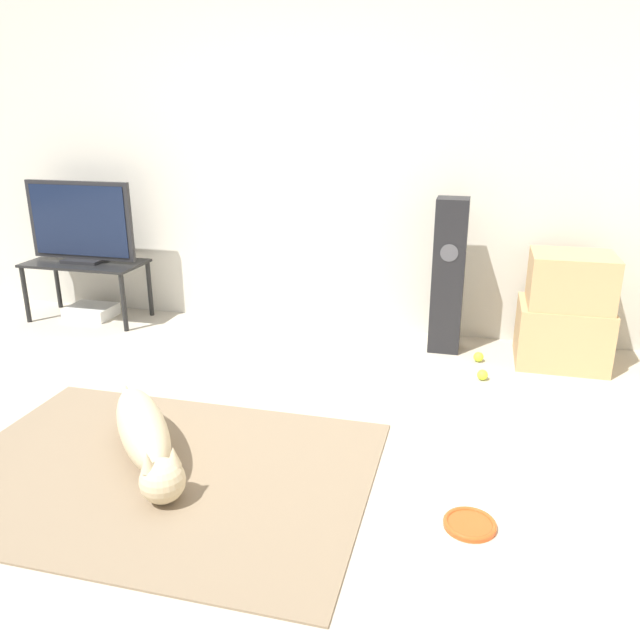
# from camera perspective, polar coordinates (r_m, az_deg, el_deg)

# --- Properties ---
(ground_plane) EXTENTS (12.00, 12.00, 0.00)m
(ground_plane) POSITION_cam_1_polar(r_m,az_deg,el_deg) (3.19, -14.42, -11.92)
(ground_plane) COLOR #BCB29E
(wall_back) EXTENTS (8.00, 0.06, 2.55)m
(wall_back) POSITION_cam_1_polar(r_m,az_deg,el_deg) (4.70, -3.28, 14.85)
(wall_back) COLOR beige
(wall_back) RESTS_ON ground_plane
(area_rug) EXTENTS (1.95, 1.40, 0.01)m
(area_rug) POSITION_cam_1_polar(r_m,az_deg,el_deg) (3.06, -14.49, -13.26)
(area_rug) COLOR #847056
(area_rug) RESTS_ON ground_plane
(dog) EXTENTS (0.81, 0.97, 0.26)m
(dog) POSITION_cam_1_polar(r_m,az_deg,el_deg) (3.11, -15.67, -10.06)
(dog) COLOR beige
(dog) RESTS_ON area_rug
(frisbee) EXTENTS (0.21, 0.21, 0.03)m
(frisbee) POSITION_cam_1_polar(r_m,az_deg,el_deg) (2.71, 13.54, -17.69)
(frisbee) COLOR #DB511E
(frisbee) RESTS_ON ground_plane
(cardboard_box_lower) EXTENTS (0.57, 0.48, 0.40)m
(cardboard_box_lower) POSITION_cam_1_polar(r_m,az_deg,el_deg) (4.37, 21.25, -1.17)
(cardboard_box_lower) COLOR tan
(cardboard_box_lower) RESTS_ON ground_plane
(cardboard_box_upper) EXTENTS (0.51, 0.43, 0.34)m
(cardboard_box_upper) POSITION_cam_1_polar(r_m,az_deg,el_deg) (4.25, 21.98, 3.41)
(cardboard_box_upper) COLOR tan
(cardboard_box_upper) RESTS_ON cardboard_box_lower
(floor_speaker) EXTENTS (0.21, 0.21, 1.05)m
(floor_speaker) POSITION_cam_1_polar(r_m,az_deg,el_deg) (4.30, 11.65, 3.94)
(floor_speaker) COLOR black
(floor_speaker) RESTS_ON ground_plane
(tv_stand) EXTENTS (0.91, 0.45, 0.46)m
(tv_stand) POSITION_cam_1_polar(r_m,az_deg,el_deg) (5.21, -20.62, 4.34)
(tv_stand) COLOR black
(tv_stand) RESTS_ON ground_plane
(tv) EXTENTS (0.87, 0.20, 0.62)m
(tv) POSITION_cam_1_polar(r_m,az_deg,el_deg) (5.14, -21.07, 8.28)
(tv) COLOR #232326
(tv) RESTS_ON tv_stand
(tennis_ball_by_boxes) EXTENTS (0.07, 0.07, 0.07)m
(tennis_ball_by_boxes) POSITION_cam_1_polar(r_m,az_deg,el_deg) (4.27, 14.29, -3.29)
(tennis_ball_by_boxes) COLOR #C6E033
(tennis_ball_by_boxes) RESTS_ON ground_plane
(tennis_ball_near_speaker) EXTENTS (0.07, 0.07, 0.07)m
(tennis_ball_near_speaker) POSITION_cam_1_polar(r_m,az_deg,el_deg) (4.00, 14.63, -4.88)
(tennis_ball_near_speaker) COLOR #C6E033
(tennis_ball_near_speaker) RESTS_ON ground_plane
(game_console) EXTENTS (0.35, 0.29, 0.09)m
(game_console) POSITION_cam_1_polar(r_m,az_deg,el_deg) (5.34, -20.18, 0.74)
(game_console) COLOR white
(game_console) RESTS_ON ground_plane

